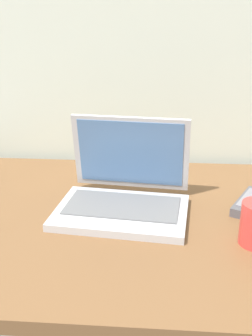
{
  "coord_description": "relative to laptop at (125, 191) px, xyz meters",
  "views": [
    {
      "loc": [
        0.06,
        -0.89,
        0.49
      ],
      "look_at": [
        -0.01,
        0.0,
        0.15
      ],
      "focal_mm": 44.35,
      "sensor_mm": 36.0,
      "label": 1
    }
  ],
  "objects": [
    {
      "name": "remote_control_far",
      "position": [
        0.31,
        0.03,
        -0.03
      ],
      "size": [
        0.11,
        0.16,
        0.02
      ],
      "color": "#4C4C51",
      "rests_on": "desk"
    },
    {
      "name": "desk",
      "position": [
        0.02,
        -0.04,
        -0.06
      ],
      "size": [
        1.6,
        0.76,
        0.03
      ],
      "color": "brown",
      "rests_on": "ground"
    },
    {
      "name": "laptop",
      "position": [
        0.0,
        0.0,
        0.0
      ],
      "size": [
        0.33,
        0.29,
        0.22
      ],
      "color": "#B2B5BA",
      "rests_on": "desk"
    }
  ]
}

